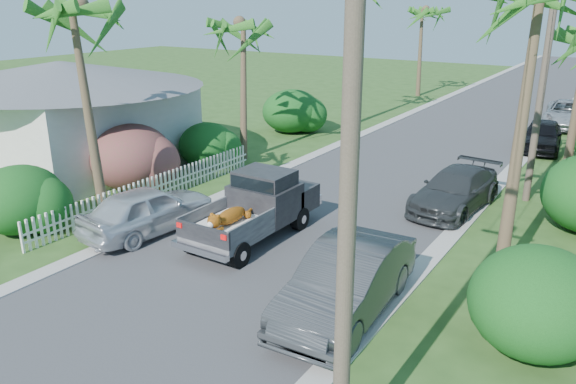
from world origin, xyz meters
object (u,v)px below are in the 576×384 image
Objects in this scene: parked_car_rf at (542,136)px; parked_car_ln at (148,210)px; pickup_truck at (260,205)px; palm_l_d at (423,10)px; parked_car_rm at (455,190)px; parked_car_rd at (568,114)px; house_left at (66,118)px; parked_car_rn at (347,282)px; utility_pole_a at (348,195)px; palm_l_b at (242,24)px; utility_pole_b at (544,76)px; palm_l_a at (76,7)px.

parked_car_ln reaches higher than parked_car_rf.
palm_l_d is at bearing 100.89° from pickup_truck.
pickup_truck is 1.06× the size of parked_car_rm.
house_left is (-18.00, -20.92, 1.36)m from parked_car_rd.
parked_car_rn is at bearing -16.31° from house_left.
house_left is at bearing 160.43° from parked_car_rn.
utility_pole_a is (18.60, -9.00, 2.48)m from house_left.
parked_car_rf is at bearing -97.92° from parked_car_rd.
parked_car_ln is at bearing -85.38° from palm_l_d.
parked_car_rm is 11.82m from palm_l_b.
utility_pole_a reaches higher than parked_car_rn.
utility_pole_a is (2.00, -12.61, 3.90)m from parked_car_rm.
parked_car_rm is 0.63× the size of palm_l_d.
utility_pole_a is at bearing -67.49° from parked_car_rn.
pickup_truck is at bearing -128.96° from utility_pole_b.
parked_car_rm is at bearing 12.26° from house_left.
utility_pole_b is at bearing -127.59° from parked_car_ln.
parked_car_rf is 0.48× the size of utility_pole_b.
utility_pole_a reaches higher than palm_l_b.
parked_car_rd reaches higher than parked_car_rm.
utility_pole_b reaches higher than parked_car_rf.
pickup_truck is 17.25m from parked_car_rf.
parked_car_ln is 0.59× the size of palm_l_d.
utility_pole_a is at bearing -25.82° from house_left.
palm_l_d reaches higher than parked_car_rd.
parked_car_ln is at bearing -130.43° from parked_car_rm.
utility_pole_b is (11.80, 10.00, -2.33)m from palm_l_a.
parked_car_rm is 0.89× the size of parked_car_rd.
house_left is at bearing -103.54° from palm_l_d.
house_left reaches higher than parked_car_rd.
palm_l_b is at bearing 38.88° from house_left.
palm_l_b is 0.82× the size of utility_pole_b.
parked_car_rn is 0.57× the size of utility_pole_b.
palm_l_d is 28.11m from house_left.
parked_car_rn is 11.66m from utility_pole_b.
pickup_truck is 23.72m from parked_car_rd.
parked_car_rf is 17.89m from palm_l_d.
utility_pole_a is at bearing -75.77° from parked_car_rm.
palm_l_b is (-0.60, 9.00, -0.79)m from palm_l_a.
palm_l_a reaches higher than parked_car_rf.
parked_car_ln reaches higher than parked_car_rd.
pickup_truck is 0.69× the size of palm_l_b.
pickup_truck is 1.13× the size of parked_car_ln.
utility_pole_b is at bearing 17.88° from house_left.
utility_pole_a is at bearing -46.88° from pickup_truck.
utility_pole_b reaches higher than pickup_truck.
parked_car_rm is at bearing 86.74° from parked_car_rn.
house_left is 1.00× the size of utility_pole_b.
pickup_truck reaches higher than parked_car_rn.
parked_car_rd is at bearing 92.30° from utility_pole_b.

